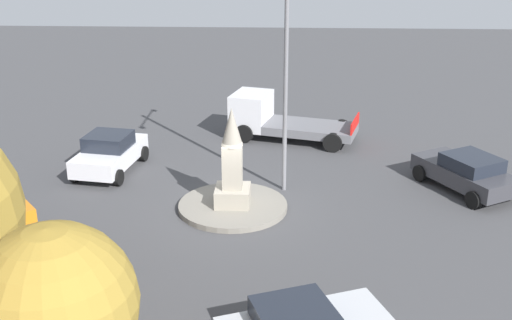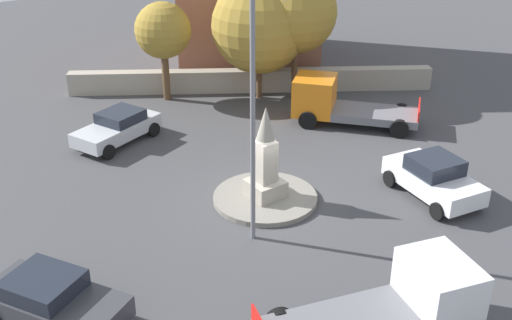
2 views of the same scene
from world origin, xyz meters
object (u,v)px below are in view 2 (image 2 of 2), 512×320
tree_near_wall (163,31)px  tree_mid_cluster (259,26)px  tree_far_corner (296,12)px  streetlamp (253,90)px  truck_orange_parked_left (335,102)px  car_silver_waiting (118,127)px  car_white_near_island (434,177)px  truck_white_parked_right (399,307)px  car_dark_grey_passing (52,300)px  monument (265,161)px

tree_near_wall → tree_mid_cluster: size_ratio=0.81×
tree_near_wall → tree_far_corner: bearing=57.5°
streetlamp → truck_orange_parked_left: (-5.80, 8.80, -4.21)m
car_silver_waiting → tree_mid_cluster: tree_mid_cluster is taller
car_white_near_island → truck_white_parked_right: 7.98m
truck_orange_parked_left → truck_white_parked_right: bearing=-35.4°
streetlamp → car_silver_waiting: streetlamp is taller
tree_near_wall → streetlamp: bearing=-16.2°
car_white_near_island → car_dark_grey_passing: 13.92m
tree_far_corner → car_white_near_island: bearing=-11.7°
car_white_near_island → tree_far_corner: size_ratio=0.63×
tree_near_wall → car_white_near_island: bearing=12.4°
streetlamp → truck_white_parked_right: size_ratio=1.45×
car_white_near_island → truck_orange_parked_left: size_ratio=0.71×
tree_mid_cluster → streetlamp: bearing=-36.5°
truck_white_parked_right → truck_orange_parked_left: truck_orange_parked_left is taller
car_white_near_island → tree_far_corner: bearing=168.3°
streetlamp → car_silver_waiting: bearing=-177.3°
car_dark_grey_passing → truck_white_parked_right: size_ratio=0.72×
car_dark_grey_passing → monument: bearing=103.2°
car_dark_grey_passing → truck_white_parked_right: 9.26m
monument → car_dark_grey_passing: size_ratio=0.81×
truck_orange_parked_left → car_white_near_island: bearing=-13.4°
streetlamp → car_dark_grey_passing: streetlamp is taller
car_white_near_island → truck_white_parked_right: bearing=-56.2°
streetlamp → car_white_near_island: 8.48m
car_silver_waiting → truck_white_parked_right: truck_white_parked_right is taller
tree_mid_cluster → car_dark_grey_passing: bearing=-53.6°
streetlamp → truck_orange_parked_left: size_ratio=1.54×
tree_mid_cluster → monument: bearing=-34.4°
monument → car_white_near_island: monument is taller
car_silver_waiting → truck_white_parked_right: (15.69, 0.87, 0.24)m
truck_white_parked_right → tree_far_corner: (-15.63, 8.95, 3.49)m
car_white_near_island → tree_mid_cluster: tree_mid_cluster is taller
truck_orange_parked_left → tree_near_wall: bearing=-145.9°
truck_white_parked_right → car_white_near_island: bearing=123.8°
car_white_near_island → tree_mid_cluster: (-12.17, 0.80, 3.00)m
monument → truck_white_parked_right: size_ratio=0.58×
truck_white_parked_right → tree_far_corner: tree_far_corner is taller
car_white_near_island → tree_near_wall: tree_near_wall is taller
streetlamp → car_white_near_island: bearing=77.3°
car_dark_grey_passing → tree_far_corner: (-9.85, 16.18, 3.70)m
truck_white_parked_right → streetlamp: bearing=-176.1°
streetlamp → car_dark_grey_passing: 8.17m
tree_far_corner → tree_mid_cluster: bearing=-122.5°
monument → car_silver_waiting: (-7.90, -2.25, -0.91)m
car_white_near_island → truck_white_parked_right: (4.43, -6.63, 0.16)m
streetlamp → tree_mid_cluster: (-10.58, 7.84, -1.44)m
monument → car_silver_waiting: 8.26m
truck_orange_parked_left → tree_near_wall: size_ratio=1.13×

